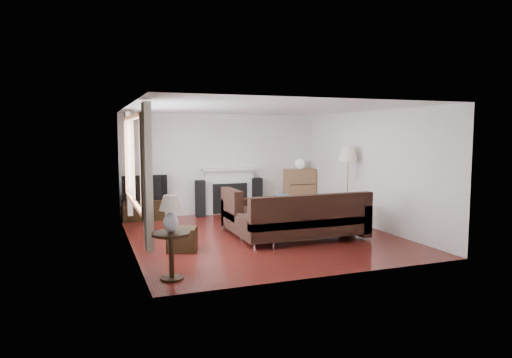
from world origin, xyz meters
name	(u,v)px	position (x,y,z in m)	size (l,w,h in m)	color
room	(261,173)	(0.00, 0.00, 1.25)	(5.10, 5.60, 2.54)	#561813
window	(133,161)	(-2.45, -0.20, 1.55)	(0.12, 2.74, 1.54)	brown
curtain_near	(148,177)	(-2.40, -1.72, 1.40)	(0.10, 0.35, 2.10)	beige
curtain_far	(128,164)	(-2.40, 1.32, 1.40)	(0.10, 0.35, 2.10)	beige
fireplace	(229,191)	(0.15, 2.64, 0.57)	(1.40, 0.26, 1.15)	white
tv_stand	(143,210)	(-2.00, 2.50, 0.24)	(0.95, 0.43, 0.47)	black
television	(144,187)	(-1.96, 2.50, 0.77)	(1.02, 0.13, 0.59)	black
speaker_left	(200,198)	(-0.62, 2.55, 0.44)	(0.24, 0.29, 0.87)	black
speaker_right	(256,195)	(0.85, 2.55, 0.44)	(0.25, 0.30, 0.89)	black
bookshelf	(300,189)	(2.07, 2.53, 0.54)	(0.79, 0.38, 1.09)	#926943
globe_lamp	(300,164)	(2.07, 2.53, 1.22)	(0.27, 0.27, 0.27)	white
sectional_sofa	(303,218)	(0.60, -0.65, 0.43)	(2.65, 1.93, 0.86)	black
coffee_table	(287,217)	(0.88, 0.70, 0.20)	(1.02, 0.55, 0.40)	#896141
footstool	(182,239)	(-1.70, -0.61, 0.20)	(0.48, 0.48, 0.40)	black
floor_lamp	(348,185)	(2.22, 0.42, 0.87)	(0.45, 0.45, 1.74)	#A77B3A
side_table	(171,256)	(-2.15, -2.11, 0.33)	(0.53, 0.53, 0.66)	black
table_lamp	(171,214)	(-2.15, -2.11, 0.92)	(0.31, 0.31, 0.51)	silver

